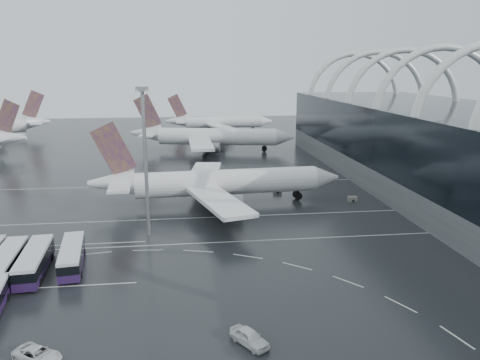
{
  "coord_description": "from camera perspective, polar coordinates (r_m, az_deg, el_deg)",
  "views": [
    {
      "loc": [
        -3.02,
        -77.63,
        29.38
      ],
      "look_at": [
        8.4,
        14.29,
        7.0
      ],
      "focal_mm": 35.0,
      "sensor_mm": 36.0,
      "label": 1
    }
  ],
  "objects": [
    {
      "name": "ground",
      "position": [
        83.06,
        -4.57,
        -7.18
      ],
      "size": [
        420.0,
        420.0,
        0.0
      ],
      "primitive_type": "plane",
      "color": "black",
      "rests_on": "ground"
    },
    {
      "name": "bus_bay_line_south",
      "position": [
        71.42,
        -24.0,
        -11.96
      ],
      "size": [
        28.0,
        0.25,
        0.01
      ],
      "primitive_type": "cube",
      "color": "beige",
      "rests_on": "ground"
    },
    {
      "name": "floodlight_mast",
      "position": [
        81.98,
        -11.54,
        4.27
      ],
      "size": [
        2.01,
        2.01,
        26.24
      ],
      "color": "gray",
      "rests_on": "ground"
    },
    {
      "name": "airliner_gate_c",
      "position": [
        218.4,
        -2.69,
        7.01
      ],
      "size": [
        50.0,
        46.09,
        17.82
      ],
      "rotation": [
        0.0,
        0.0,
        0.06
      ],
      "color": "white",
      "rests_on": "ground"
    },
    {
      "name": "gse_cart_belly_d",
      "position": [
        108.3,
        13.55,
        -2.25
      ],
      "size": [
        1.99,
        1.18,
        1.09
      ],
      "primitive_type": "cube",
      "color": "slate",
      "rests_on": "ground"
    },
    {
      "name": "gse_cart_belly_e",
      "position": [
        119.58,
        4.36,
        -0.36
      ],
      "size": [
        2.4,
        1.42,
        1.31
      ],
      "primitive_type": "cube",
      "color": "gold",
      "rests_on": "ground"
    },
    {
      "name": "lane_marking_mid",
      "position": [
        94.37,
        -4.91,
        -4.61
      ],
      "size": [
        120.0,
        0.25,
        0.01
      ],
      "primitive_type": "cube",
      "color": "beige",
      "rests_on": "ground"
    },
    {
      "name": "bus_row_near_c",
      "position": [
        75.36,
        -23.77,
        -9.02
      ],
      "size": [
        4.29,
        14.21,
        3.45
      ],
      "rotation": [
        0.0,
        0.0,
        1.65
      ],
      "color": "#30143F",
      "rests_on": "ground"
    },
    {
      "name": "bus_row_near_b",
      "position": [
        76.91,
        -26.53,
        -8.91
      ],
      "size": [
        4.05,
        13.71,
        3.33
      ],
      "rotation": [
        0.0,
        0.0,
        1.65
      ],
      "color": "#30143F",
      "rests_on": "ground"
    },
    {
      "name": "bus_row_near_d",
      "position": [
        75.6,
        -19.82,
        -8.65
      ],
      "size": [
        4.81,
        13.66,
        3.29
      ],
      "rotation": [
        0.0,
        0.0,
        1.71
      ],
      "color": "#30143F",
      "rests_on": "ground"
    },
    {
      "name": "terminal",
      "position": [
        118.38,
        26.14,
        3.19
      ],
      "size": [
        42.0,
        160.0,
        34.9
      ],
      "color": "slate",
      "rests_on": "ground"
    },
    {
      "name": "van_curve_a",
      "position": [
        55.1,
        -23.47,
        -18.97
      ],
      "size": [
        5.84,
        4.92,
        1.49
      ],
      "primitive_type": "imported",
      "rotation": [
        0.0,
        0.0,
        1.01
      ],
      "color": "silver",
      "rests_on": "ground"
    },
    {
      "name": "airliner_gate_b",
      "position": [
        168.31,
        -3.79,
        5.26
      ],
      "size": [
        58.44,
        51.79,
        20.36
      ],
      "rotation": [
        0.0,
        0.0,
        -0.19
      ],
      "color": "white",
      "rests_on": "ground"
    },
    {
      "name": "bus_bay_line_north",
      "position": [
        85.61,
        -20.97,
        -7.43
      ],
      "size": [
        28.0,
        0.25,
        0.01
      ],
      "primitive_type": "cube",
      "color": "beige",
      "rests_on": "ground"
    },
    {
      "name": "airliner_main",
      "position": [
        102.29,
        -3.1,
        -0.4
      ],
      "size": [
        55.34,
        48.47,
        18.74
      ],
      "rotation": [
        0.0,
        0.0,
        0.06
      ],
      "color": "white",
      "rests_on": "ground"
    },
    {
      "name": "gse_cart_belly_b",
      "position": [
        112.9,
        4.58,
        -1.26
      ],
      "size": [
        1.98,
        1.17,
        1.08
      ],
      "primitive_type": "cube",
      "color": "slate",
      "rests_on": "ground"
    },
    {
      "name": "lane_marking_near",
      "position": [
        81.19,
        -4.51,
        -7.67
      ],
      "size": [
        120.0,
        0.25,
        0.01
      ],
      "primitive_type": "cube",
      "color": "beige",
      "rests_on": "ground"
    },
    {
      "name": "lane_marking_far",
      "position": [
        121.28,
        -5.44,
        -0.5
      ],
      "size": [
        120.0,
        0.25,
        0.01
      ],
      "primitive_type": "cube",
      "color": "beige",
      "rests_on": "ground"
    },
    {
      "name": "van_curve_b",
      "position": [
        53.54,
        1.17,
        -18.62
      ],
      "size": [
        4.48,
        5.28,
        1.71
      ],
      "primitive_type": "imported",
      "rotation": [
        0.0,
        0.0,
        0.6
      ],
      "color": "silver",
      "rests_on": "ground"
    }
  ]
}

